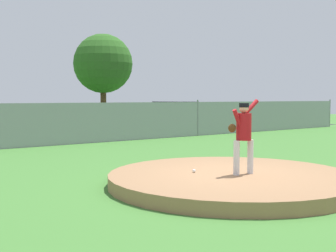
{
  "coord_description": "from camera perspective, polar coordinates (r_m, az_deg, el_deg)",
  "views": [
    {
      "loc": [
        -6.83,
        -6.67,
        1.9
      ],
      "look_at": [
        -0.3,
        1.9,
        1.21
      ],
      "focal_mm": 47.04,
      "sensor_mm": 36.0,
      "label": 1
    }
  ],
  "objects": [
    {
      "name": "chainlink_fence",
      "position": [
        18.04,
        -15.01,
        0.2
      ],
      "size": [
        38.81,
        0.07,
        1.8
      ],
      "color": "gray",
      "rests_on": "ground_plane"
    },
    {
      "name": "pitcher_youth",
      "position": [
        9.45,
        9.74,
        -0.61
      ],
      "size": [
        0.81,
        0.32,
        1.61
      ],
      "color": "silver",
      "rests_on": "pitchers_mound"
    },
    {
      "name": "ground_plane",
      "position": [
        14.51,
        -8.93,
        -3.91
      ],
      "size": [
        80.0,
        80.0,
        0.0
      ],
      "primitive_type": "plane",
      "color": "#427A33"
    },
    {
      "name": "parked_car_charcoal",
      "position": [
        27.1,
        0.93,
        1.34
      ],
      "size": [
        2.13,
        4.85,
        1.68
      ],
      "color": "#232328",
      "rests_on": "ground_plane"
    },
    {
      "name": "baseball",
      "position": [
        9.68,
        3.39,
        -5.82
      ],
      "size": [
        0.07,
        0.07,
        0.07
      ],
      "primitive_type": "sphere",
      "color": "white",
      "rests_on": "pitchers_mound"
    },
    {
      "name": "asphalt_strip",
      "position": [
        22.32,
        -19.37,
        -1.43
      ],
      "size": [
        44.0,
        7.0,
        0.01
      ],
      "primitive_type": "cube",
      "color": "#2B2B2D",
      "rests_on": "ground_plane"
    },
    {
      "name": "tree_leaning_west",
      "position": [
        33.43,
        -8.42,
        7.97
      ],
      "size": [
        4.4,
        4.4,
        6.66
      ],
      "color": "#4C331E",
      "rests_on": "ground_plane"
    },
    {
      "name": "pitchers_mound",
      "position": [
        9.7,
        8.29,
        -6.86
      ],
      "size": [
        5.36,
        5.36,
        0.27
      ],
      "primitive_type": "cylinder",
      "color": "#99704C",
      "rests_on": "ground_plane"
    }
  ]
}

